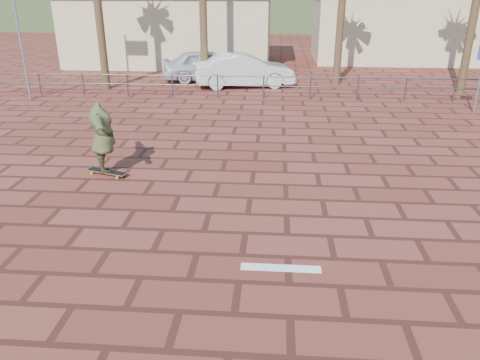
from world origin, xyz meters
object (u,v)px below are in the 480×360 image
Objects in this scene: longboard at (107,172)px; skateboarder at (103,137)px; car_white at (245,71)px; car_silver at (208,65)px.

longboard is 0.52× the size of skateboarder.
car_white is at bearing -37.76° from skateboarder.
car_silver is (0.79, 13.21, -0.24)m from skateboarder.
car_silver is 0.98× the size of car_white.
car_white is at bearing 94.42° from longboard.
skateboarder is at bearing 154.95° from car_white.
skateboarder reaches higher than car_silver.
longboard is 0.25× the size of car_silver.
car_white is (2.00, -1.46, -0.01)m from car_silver.
longboard is at bearing 154.95° from car_white.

